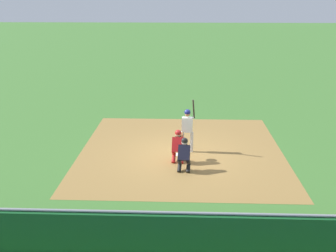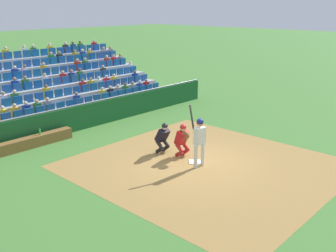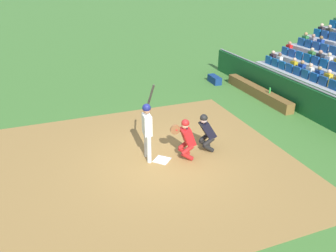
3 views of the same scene
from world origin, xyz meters
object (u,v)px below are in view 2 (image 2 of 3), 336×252
at_px(batter_at_plate, 199,137).
at_px(catcher_crouching, 182,138).
at_px(dugout_bench, 22,144).
at_px(water_bottle_on_bench, 40,132).
at_px(home_plate_umpire, 163,136).
at_px(home_plate_marker, 195,162).

height_order(batter_at_plate, catcher_crouching, batter_at_plate).
relative_size(dugout_bench, water_bottle_on_bench, 18.10).
bearing_deg(batter_at_plate, catcher_crouching, -107.94).
relative_size(batter_at_plate, dugout_bench, 0.51).
bearing_deg(dugout_bench, catcher_crouching, 126.12).
relative_size(batter_at_plate, home_plate_umpire, 1.80).
bearing_deg(home_plate_marker, catcher_crouching, -99.12).
distance_m(batter_at_plate, water_bottle_on_bench, 6.77).
xyz_separation_m(dugout_bench, water_bottle_on_bench, (-0.81, -0.00, 0.34)).
bearing_deg(catcher_crouching, water_bottle_on_bench, -60.21).
bearing_deg(dugout_bench, home_plate_marker, 121.84).
relative_size(home_plate_marker, catcher_crouching, 0.34).
xyz_separation_m(home_plate_marker, water_bottle_on_bench, (2.83, -5.87, 0.55)).
bearing_deg(home_plate_umpire, water_bottle_on_bench, -58.02).
bearing_deg(home_plate_marker, batter_at_plate, 56.97).
distance_m(catcher_crouching, dugout_bench, 6.39).
distance_m(catcher_crouching, home_plate_umpire, 0.82).
xyz_separation_m(catcher_crouching, water_bottle_on_bench, (2.95, -5.15, -0.16)).
distance_m(home_plate_umpire, water_bottle_on_bench, 5.15).
xyz_separation_m(home_plate_umpire, water_bottle_on_bench, (2.73, -4.37, -0.12)).
height_order(catcher_crouching, home_plate_umpire, catcher_crouching).
height_order(home_plate_marker, batter_at_plate, batter_at_plate).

